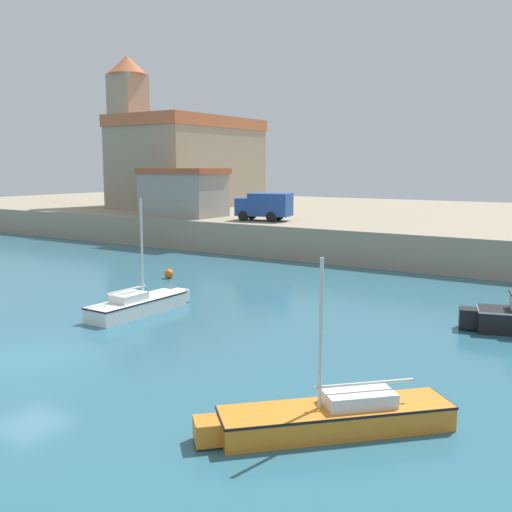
# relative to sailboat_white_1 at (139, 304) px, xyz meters

# --- Properties ---
(ground_plane) EXTENTS (200.00, 200.00, 0.00)m
(ground_plane) POSITION_rel_sailboat_white_1_xyz_m (1.34, -6.95, -0.44)
(ground_plane) COLOR #2D667A
(quay_seawall) EXTENTS (120.00, 40.00, 2.43)m
(quay_seawall) POSITION_rel_sailboat_white_1_xyz_m (1.34, 37.42, 0.78)
(quay_seawall) COLOR gray
(quay_seawall) RESTS_ON ground
(sailboat_white_1) EXTENTS (1.58, 5.85, 5.31)m
(sailboat_white_1) POSITION_rel_sailboat_white_1_xyz_m (0.00, 0.00, 0.00)
(sailboat_white_1) COLOR white
(sailboat_white_1) RESTS_ON ground
(sailboat_orange_3) EXTENTS (5.48, 5.53, 4.53)m
(sailboat_orange_3) POSITION_rel_sailboat_white_1_xyz_m (12.99, -6.43, -0.02)
(sailboat_orange_3) COLOR orange
(sailboat_orange_3) RESTS_ON ground
(mooring_buoy) EXTENTS (0.57, 0.57, 0.57)m
(mooring_buoy) POSITION_rel_sailboat_white_1_xyz_m (-4.71, 7.46, -0.16)
(mooring_buoy) COLOR orange
(mooring_buoy) RESTS_ON ground
(church) EXTENTS (13.65, 16.06, 16.25)m
(church) POSITION_rel_sailboat_white_1_xyz_m (-23.42, 31.22, 7.22)
(church) COLOR gray
(church) RESTS_ON quay_seawall
(harbor_shed_mid_row) EXTENTS (7.22, 4.54, 4.17)m
(harbor_shed_mid_row) POSITION_rel_sailboat_white_1_xyz_m (-14.66, 20.86, 4.10)
(harbor_shed_mid_row) COLOR gray
(harbor_shed_mid_row) RESTS_ON quay_seawall
(truck_on_quay) EXTENTS (4.64, 2.94, 2.20)m
(truck_on_quay) POSITION_rel_sailboat_white_1_xyz_m (-6.28, 20.84, 3.21)
(truck_on_quay) COLOR #234793
(truck_on_quay) RESTS_ON quay_seawall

